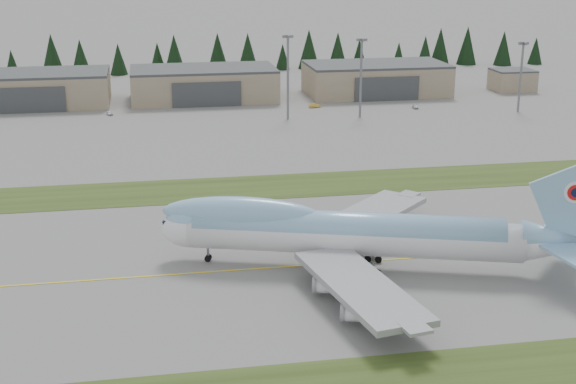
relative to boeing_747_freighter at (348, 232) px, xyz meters
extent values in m
plane|color=slate|center=(3.76, 2.11, -6.09)|extent=(7000.00, 7000.00, 0.00)
cube|color=#314418|center=(3.76, -35.89, -6.09)|extent=(400.00, 14.00, 0.08)
cube|color=#314418|center=(3.76, 47.11, -6.09)|extent=(400.00, 18.00, 0.08)
cube|color=yellow|center=(3.76, 2.11, -6.09)|extent=(400.00, 0.40, 0.02)
cylinder|color=white|center=(0.66, -0.21, -0.60)|extent=(52.41, 21.96, 6.16)
cylinder|color=#88BADF|center=(-0.24, 0.08, 0.54)|extent=(48.65, 20.36, 5.68)
ellipsoid|color=white|center=(-24.60, 7.83, -0.60)|extent=(11.25, 8.85, 6.16)
ellipsoid|color=#88BADF|center=(-24.60, 7.83, 0.54)|extent=(9.43, 7.47, 5.22)
ellipsoid|color=#88BADF|center=(-16.48, 5.25, 2.34)|extent=(26.49, 12.91, 5.68)
cube|color=#0C1433|center=(-27.76, 8.84, 0.63)|extent=(2.68, 2.96, 1.23)
cone|color=white|center=(30.45, -9.69, -0.60)|extent=(12.66, 9.20, 6.03)
cone|color=#88BADF|center=(30.45, -9.69, 0.54)|extent=(11.59, 8.40, 5.49)
cube|color=#88BADF|center=(31.35, -9.98, 5.84)|extent=(11.10, 4.02, 13.07)
cylinder|color=white|center=(32.55, -9.97, 8.12)|extent=(3.31, 1.21, 3.41)
cylinder|color=red|center=(32.57, -9.88, 8.12)|extent=(2.40, 0.93, 2.46)
cylinder|color=#0C1433|center=(32.60, -9.79, 8.12)|extent=(1.41, 0.61, 1.42)
cube|color=#88BADF|center=(33.97, -4.85, -0.03)|extent=(11.24, 11.51, 0.44)
cube|color=#88BADF|center=(30.53, -15.68, -0.03)|extent=(6.97, 11.06, 0.44)
cube|color=gray|center=(7.21, 14.10, -2.30)|extent=(26.61, 26.29, 0.95)
cube|color=gray|center=(-2.27, -15.68, -2.30)|extent=(13.95, 29.57, 0.95)
cylinder|color=white|center=(1.91, 11.82, -4.10)|extent=(5.41, 3.75, 2.37)
cylinder|color=white|center=(9.00, 18.80, -4.10)|extent=(5.41, 3.75, 2.37)
cylinder|color=white|center=(-5.27, -10.75, -4.10)|extent=(5.41, 3.75, 2.37)
cylinder|color=white|center=(-3.52, -20.55, -4.10)|extent=(5.41, 3.75, 2.37)
cylinder|color=slate|center=(-21.90, 6.97, -4.95)|extent=(0.52, 0.52, 2.27)
cylinder|color=slate|center=(0.17, 2.93, -4.86)|extent=(0.67, 0.67, 2.46)
cylinder|color=slate|center=(-1.55, -2.49, -4.86)|extent=(0.67, 0.67, 2.46)
cylinder|color=slate|center=(4.69, 1.49, -4.86)|extent=(0.67, 0.67, 2.46)
cylinder|color=slate|center=(2.96, -3.92, -4.86)|extent=(0.67, 0.67, 2.46)
cylinder|color=black|center=(-22.01, 6.61, -5.57)|extent=(1.09, 0.63, 1.04)
cylinder|color=black|center=(-21.78, 7.33, -5.57)|extent=(1.09, 0.63, 1.04)
cylinder|color=black|center=(0.17, 2.93, -5.52)|extent=(1.23, 0.80, 1.14)
cylinder|color=black|center=(-1.55, -2.49, -5.52)|extent=(1.23, 0.80, 1.14)
cylinder|color=black|center=(4.69, 1.49, -5.52)|extent=(1.23, 0.80, 1.14)
cylinder|color=black|center=(2.96, -3.92, -5.52)|extent=(1.23, 0.80, 1.14)
cube|color=gray|center=(-66.24, 152.11, -1.09)|extent=(48.00, 26.00, 10.00)
cube|color=#3A3E3F|center=(-66.24, 152.11, 4.31)|extent=(48.00, 26.00, 0.80)
cube|color=#3A3E3F|center=(-66.24, 138.81, -2.09)|extent=(22.08, 0.60, 8.00)
cube|color=gray|center=(-11.24, 152.11, -1.09)|extent=(48.00, 26.00, 10.00)
cube|color=#3A3E3F|center=(-11.24, 152.11, 4.31)|extent=(48.00, 26.00, 0.80)
cube|color=#3A3E3F|center=(-11.24, 138.81, -2.09)|extent=(22.08, 0.60, 8.00)
cube|color=gray|center=(48.76, 152.11, -1.09)|extent=(48.00, 26.00, 10.00)
cube|color=#3A3E3F|center=(48.76, 152.11, 4.31)|extent=(48.00, 26.00, 0.80)
cube|color=#3A3E3F|center=(48.76, 138.81, -2.09)|extent=(22.08, 0.60, 8.00)
cube|color=gray|center=(98.76, 150.11, -2.59)|extent=(14.00, 12.00, 7.00)
cube|color=#3A3E3F|center=(98.76, 150.11, 1.21)|extent=(14.00, 12.00, 0.60)
cylinder|color=slate|center=(11.07, 116.04, 5.93)|extent=(0.70, 0.70, 24.03)
cube|color=slate|center=(11.07, 116.04, 18.34)|extent=(3.20, 3.20, 0.80)
cylinder|color=slate|center=(33.09, 114.97, 5.28)|extent=(0.70, 0.70, 22.75)
cube|color=slate|center=(33.09, 114.97, 17.06)|extent=(3.20, 3.20, 0.80)
cylinder|color=slate|center=(83.86, 113.95, 4.30)|extent=(0.70, 0.70, 20.78)
cube|color=slate|center=(83.86, 113.95, 15.09)|extent=(3.20, 3.20, 0.80)
imported|color=silver|center=(-41.79, 131.44, -6.09)|extent=(2.32, 3.78, 1.20)
imported|color=gold|center=(22.64, 131.85, -6.09)|extent=(4.06, 2.11, 1.27)
imported|color=silver|center=(54.04, 124.75, -6.09)|extent=(2.03, 3.95, 1.09)
cone|color=black|center=(-82.03, 215.67, -0.79)|extent=(5.93, 5.93, 10.59)
cone|color=black|center=(-66.37, 215.12, 2.19)|extent=(9.27, 9.27, 16.56)
cone|color=black|center=(-55.25, 212.43, 1.15)|extent=(8.11, 8.11, 14.49)
cone|color=black|center=(-40.54, 212.74, 0.17)|extent=(7.01, 7.01, 12.53)
cone|color=black|center=(-24.97, 215.98, 0.02)|extent=(6.85, 6.85, 12.23)
cone|color=black|center=(-18.24, 212.87, 1.71)|extent=(8.73, 8.73, 15.60)
cone|color=black|center=(-0.19, 217.76, 1.64)|extent=(8.66, 8.66, 15.47)
cone|color=black|center=(11.49, 210.77, 1.86)|extent=(8.91, 8.91, 15.91)
cone|color=black|center=(26.65, 214.92, -0.71)|extent=(6.03, 6.03, 10.76)
cone|color=black|center=(37.97, 215.70, 2.10)|extent=(9.17, 9.17, 16.38)
cone|color=black|center=(49.92, 213.61, 1.53)|extent=(8.54, 8.54, 15.24)
cone|color=black|center=(60.06, 216.44, -0.18)|extent=(6.62, 6.62, 11.83)
cone|color=black|center=(75.73, 210.72, -0.67)|extent=(6.08, 6.08, 10.85)
cone|color=black|center=(87.65, 211.42, 0.56)|extent=(7.44, 7.44, 13.29)
cone|color=black|center=(96.44, 217.03, 1.86)|extent=(8.91, 8.91, 15.91)
cone|color=black|center=(108.50, 216.31, 2.10)|extent=(9.18, 9.18, 16.38)
cone|color=black|center=(122.90, 210.80, 1.28)|extent=(8.26, 8.26, 14.74)
cone|color=black|center=(138.31, 211.47, -0.24)|extent=(6.55, 6.55, 11.70)
camera|label=1|loc=(-30.72, -116.32, 43.67)|focal=50.00mm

